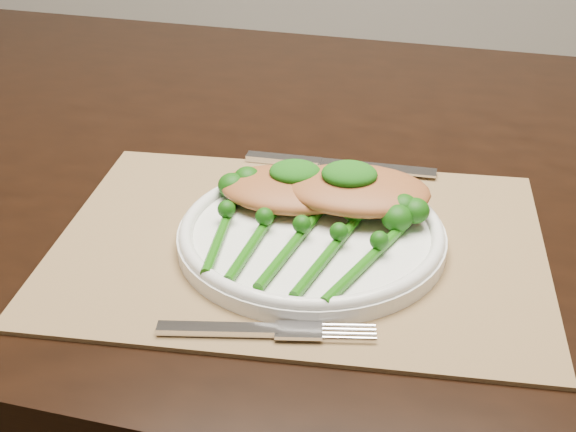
# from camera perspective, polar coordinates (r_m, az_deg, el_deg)

# --- Properties ---
(dining_table) EXTENTS (1.72, 1.14, 0.75)m
(dining_table) POSITION_cam_1_polar(r_m,az_deg,el_deg) (1.14, 3.25, -13.17)
(dining_table) COLOR black
(dining_table) RESTS_ON ground
(placemat) EXTENTS (0.47, 0.36, 0.00)m
(placemat) POSITION_cam_1_polar(r_m,az_deg,el_deg) (0.76, 0.82, -2.03)
(placemat) COLOR olive
(placemat) RESTS_ON dining_table
(dinner_plate) EXTENTS (0.25, 0.25, 0.02)m
(dinner_plate) POSITION_cam_1_polar(r_m,az_deg,el_deg) (0.75, 1.68, -1.29)
(dinner_plate) COLOR white
(dinner_plate) RESTS_ON placemat
(knife) EXTENTS (0.21, 0.04, 0.01)m
(knife) POSITION_cam_1_polar(r_m,az_deg,el_deg) (0.90, 2.39, 3.80)
(knife) COLOR silver
(knife) RESTS_ON placemat
(fork) EXTENTS (0.18, 0.03, 0.01)m
(fork) POSITION_cam_1_polar(r_m,az_deg,el_deg) (0.64, -0.52, -8.15)
(fork) COLOR silver
(fork) RESTS_ON placemat
(chicken_fillet_left) EXTENTS (0.15, 0.11, 0.03)m
(chicken_fillet_left) POSITION_cam_1_polar(r_m,az_deg,el_deg) (0.79, -0.09, 1.91)
(chicken_fillet_left) COLOR #A96031
(chicken_fillet_left) RESTS_ON dinner_plate
(chicken_fillet_right) EXTENTS (0.15, 0.11, 0.03)m
(chicken_fillet_right) POSITION_cam_1_polar(r_m,az_deg,el_deg) (0.78, 4.92, 1.88)
(chicken_fillet_right) COLOR #A96031
(chicken_fillet_right) RESTS_ON dinner_plate
(pesto_dollop_left) EXTENTS (0.05, 0.04, 0.02)m
(pesto_dollop_left) POSITION_cam_1_polar(r_m,az_deg,el_deg) (0.79, 0.51, 3.15)
(pesto_dollop_left) COLOR #0D4509
(pesto_dollop_left) RESTS_ON chicken_fillet_left
(pesto_dollop_right) EXTENTS (0.05, 0.05, 0.02)m
(pesto_dollop_right) POSITION_cam_1_polar(r_m,az_deg,el_deg) (0.77, 4.39, 2.99)
(pesto_dollop_right) COLOR #0D4509
(pesto_dollop_right) RESTS_ON chicken_fillet_right
(broccolini_bundle) EXTENTS (0.21, 0.22, 0.04)m
(broccolini_bundle) POSITION_cam_1_polar(r_m,az_deg,el_deg) (0.72, 0.31, -2.06)
(broccolini_bundle) COLOR #16580B
(broccolini_bundle) RESTS_ON dinner_plate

